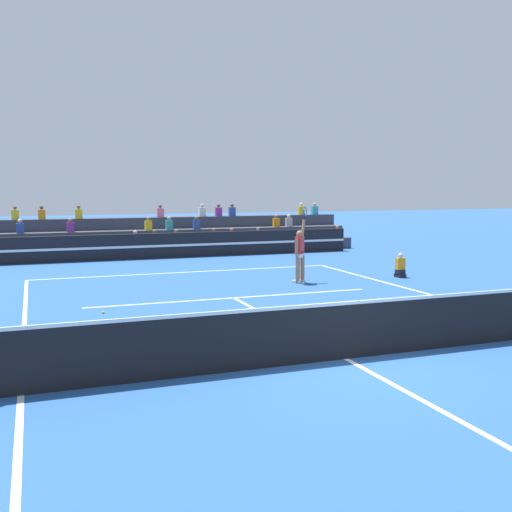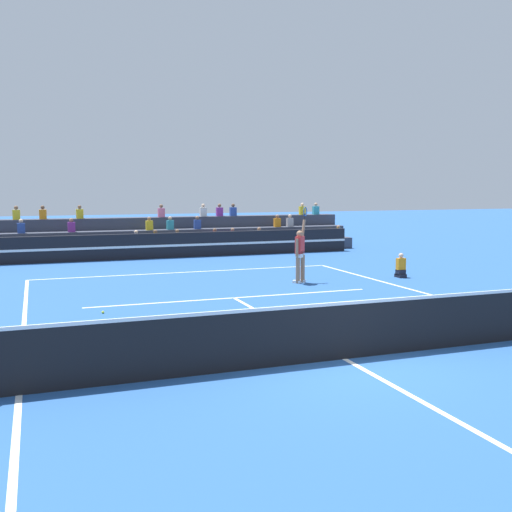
{
  "view_description": "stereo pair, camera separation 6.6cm",
  "coord_description": "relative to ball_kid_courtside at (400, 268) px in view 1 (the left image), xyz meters",
  "views": [
    {
      "loc": [
        -5.23,
        -9.33,
        3.1
      ],
      "look_at": [
        0.85,
        6.94,
        1.1
      ],
      "focal_mm": 42.0,
      "sensor_mm": 36.0,
      "label": 1
    },
    {
      "loc": [
        -5.17,
        -9.35,
        3.1
      ],
      "look_at": [
        0.85,
        6.94,
        1.1
      ],
      "focal_mm": 42.0,
      "sensor_mm": 36.0,
      "label": 2
    }
  ],
  "objects": [
    {
      "name": "sponsor_banner_wall",
      "position": [
        -6.62,
        8.5,
        0.22
      ],
      "size": [
        18.0,
        0.26,
        1.1
      ],
      "color": "black",
      "rests_on": "ground"
    },
    {
      "name": "bleacher_stand",
      "position": [
        -6.6,
        11.03,
        0.32
      ],
      "size": [
        19.91,
        2.85,
        2.28
      ],
      "color": "#383D4C",
      "rests_on": "ground"
    },
    {
      "name": "tennis_ball",
      "position": [
        -10.31,
        -2.56,
        -0.3
      ],
      "size": [
        0.07,
        0.07,
        0.07
      ],
      "primitive_type": "sphere",
      "color": "#C6DB33",
      "rests_on": "ground"
    },
    {
      "name": "ball_kid_courtside",
      "position": [
        0.0,
        0.0,
        0.0
      ],
      "size": [
        0.3,
        0.36,
        0.84
      ],
      "color": "black",
      "rests_on": "ground"
    },
    {
      "name": "tennis_player",
      "position": [
        -3.76,
        0.14,
        0.66
      ],
      "size": [
        0.73,
        0.67,
        2.5
      ],
      "color": "#9E7051",
      "rests_on": "ground"
    },
    {
      "name": "court_lines",
      "position": [
        -6.62,
        -8.11,
        -0.33
      ],
      "size": [
        11.1,
        23.9,
        0.01
      ],
      "color": "white",
      "rests_on": "ground"
    },
    {
      "name": "ground_plane",
      "position": [
        -6.62,
        -8.11,
        -0.33
      ],
      "size": [
        120.0,
        120.0,
        0.0
      ],
      "primitive_type": "plane",
      "color": "#285699"
    },
    {
      "name": "tennis_net",
      "position": [
        -6.62,
        -8.11,
        0.21
      ],
      "size": [
        12.0,
        0.1,
        1.1
      ],
      "color": "slate",
      "rests_on": "ground"
    }
  ]
}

